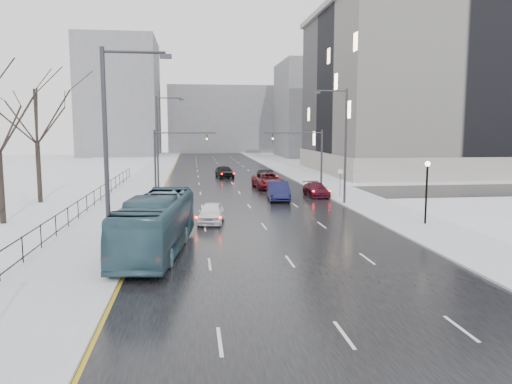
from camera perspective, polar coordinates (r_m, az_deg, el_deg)
name	(u,v)px	position (r m, az deg, el deg)	size (l,w,h in m)	color
road	(231,182)	(62.38, -2.87, 1.19)	(16.00, 150.00, 0.04)	black
cross_road	(240,194)	(50.51, -1.82, -0.24)	(130.00, 10.00, 0.04)	black
sidewalk_left	(145,182)	(62.46, -12.52, 1.09)	(5.00, 150.00, 0.16)	silver
sidewalk_right	(313,180)	(64.04, 6.54, 1.37)	(5.00, 150.00, 0.16)	silver
park_strip	(65,184)	(64.03, -21.02, 0.91)	(14.00, 150.00, 0.12)	white
tree_park_d	(4,225)	(38.72, -26.89, -3.38)	(8.75, 8.75, 12.50)	black
tree_park_e	(41,204)	(48.23, -23.40, -1.22)	(9.45, 9.45, 13.50)	black
iron_fence	(60,221)	(33.39, -21.49, -3.10)	(0.06, 70.00, 1.30)	black
streetlight_r_mid	(343,140)	(43.81, 9.93, 5.85)	(2.95, 0.25, 10.00)	#2D2D33
streetlight_l_near	(111,152)	(22.13, -16.19, 4.36)	(2.95, 0.25, 10.00)	#2D2D33
streetlight_l_far	(160,138)	(53.96, -10.97, 6.08)	(2.95, 0.25, 10.00)	#2D2D33
lamppost_r_mid	(427,183)	(35.72, 18.94, 0.96)	(0.36, 0.36, 4.28)	black
mast_signal_right	(311,153)	(51.35, 6.35, 4.42)	(6.10, 0.33, 6.50)	#2D2D33
mast_signal_left	(166,154)	(49.97, -10.25, 4.27)	(6.10, 0.33, 6.50)	#2D2D33
no_uturn_sign	(340,174)	(48.12, 9.61, 2.02)	(0.60, 0.06, 2.70)	#2D2D33
civic_building	(450,99)	(83.99, 21.31, 9.92)	(41.00, 31.00, 24.80)	gray
bldg_far_right	(330,110)	(121.43, 8.48, 9.27)	(24.00, 20.00, 22.00)	slate
bldg_far_left	(120,98)	(128.22, -15.26, 10.33)	(18.00, 22.00, 28.00)	slate
bldg_far_center	(223,120)	(142.13, -3.79, 8.23)	(30.00, 18.00, 18.00)	slate
bus	(157,224)	(27.00, -11.30, -3.64)	(2.60, 11.10, 3.09)	#355867
sedan_center_near	(211,213)	(35.14, -5.14, -2.38)	(1.69, 4.20, 1.43)	white
sedan_right_near	(278,191)	(46.04, 2.57, 0.12)	(1.82, 5.22, 1.72)	#121438
sedan_right_cross	(268,181)	(54.97, 1.39, 1.30)	(2.86, 6.20, 1.72)	#570E17
sedan_right_far	(316,190)	(48.99, 6.90, 0.28)	(1.87, 4.60, 1.33)	#4B0C1E
sedan_center_far	(224,172)	(67.16, -3.63, 2.35)	(1.97, 4.89, 1.67)	black
sedan_right_distant	(266,175)	(63.06, 1.19, 1.92)	(1.47, 4.23, 1.39)	black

